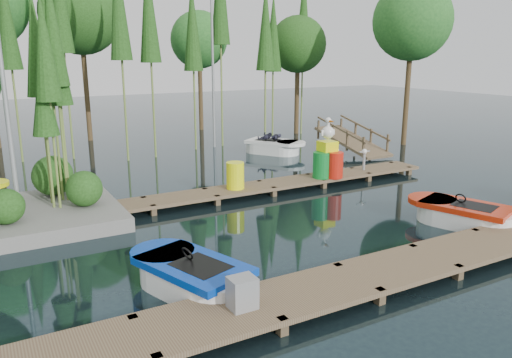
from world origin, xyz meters
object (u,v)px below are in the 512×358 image
boat_red (463,215)px  drum_cluster (328,159)px  utility_cabinet (242,293)px  boat_blue (191,277)px  yellow_barrel (235,175)px

boat_red → drum_cluster: drum_cluster is taller
boat_red → utility_cabinet: size_ratio=5.61×
utility_cabinet → drum_cluster: size_ratio=0.27×
boat_blue → utility_cabinet: 1.64m
boat_blue → yellow_barrel: size_ratio=3.68×
yellow_barrel → drum_cluster: drum_cluster is taller
boat_red → drum_cluster: bearing=76.4°
yellow_barrel → drum_cluster: 3.61m
drum_cluster → yellow_barrel: bearing=177.5°
boat_red → utility_cabinet: bearing=172.2°
boat_blue → drum_cluster: size_ratio=1.52×
boat_red → yellow_barrel: size_ratio=3.64×
utility_cabinet → drum_cluster: 9.81m
boat_blue → boat_red: boat_blue is taller
utility_cabinet → drum_cluster: (7.03, 6.84, 0.34)m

